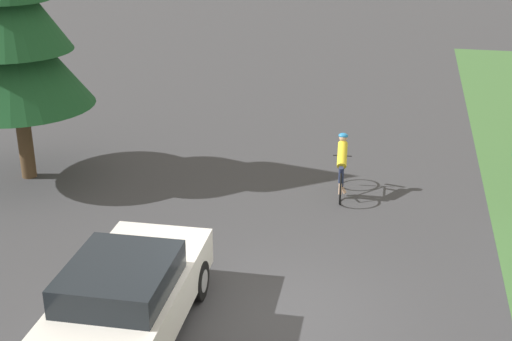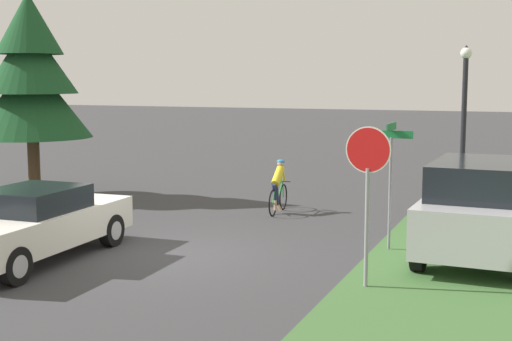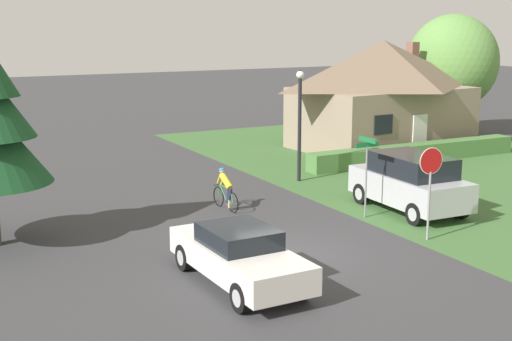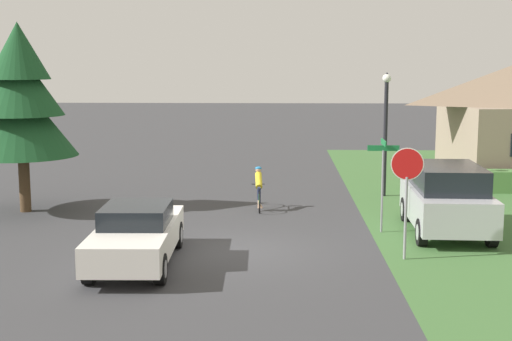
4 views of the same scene
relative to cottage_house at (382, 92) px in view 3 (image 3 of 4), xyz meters
name	(u,v)px [view 3 (image 3 of 4)]	position (x,y,z in m)	size (l,w,h in m)	color
ground_plane	(292,255)	(-12.79, -12.80, -2.83)	(140.00, 140.00, 0.00)	#38383A
grass_verge_right	(495,183)	(-0.99, -8.80, -2.82)	(16.00, 36.00, 0.01)	#3D6633
cottage_house	(382,92)	(0.00, 0.00, 0.00)	(9.53, 6.59, 5.44)	gray
hedge_row	(415,153)	(-0.94, -3.83, -2.41)	(11.29, 0.90, 0.82)	#4C7A3D
sedan_left_lane	(239,255)	(-15.06, -14.09, -2.09)	(1.92, 4.69, 1.46)	silver
cyclist	(226,190)	(-12.31, -7.47, -2.13)	(0.44, 1.74, 1.44)	black
parked_suv_right	(410,182)	(-6.85, -10.61, -1.81)	(2.19, 4.52, 1.98)	#B7B7BC
stop_sign	(430,174)	(-8.51, -13.45, -0.81)	(0.80, 0.08, 2.80)	gray
street_lamp	(300,114)	(-7.80, -4.85, -0.10)	(0.32, 0.32, 4.52)	black
street_name_sign	(367,162)	(-8.68, -10.58, -0.96)	(0.90, 0.90, 2.69)	gray
deciduous_tree_right	(452,62)	(5.75, 1.26, 1.30)	(5.03, 5.03, 6.77)	#4C3823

